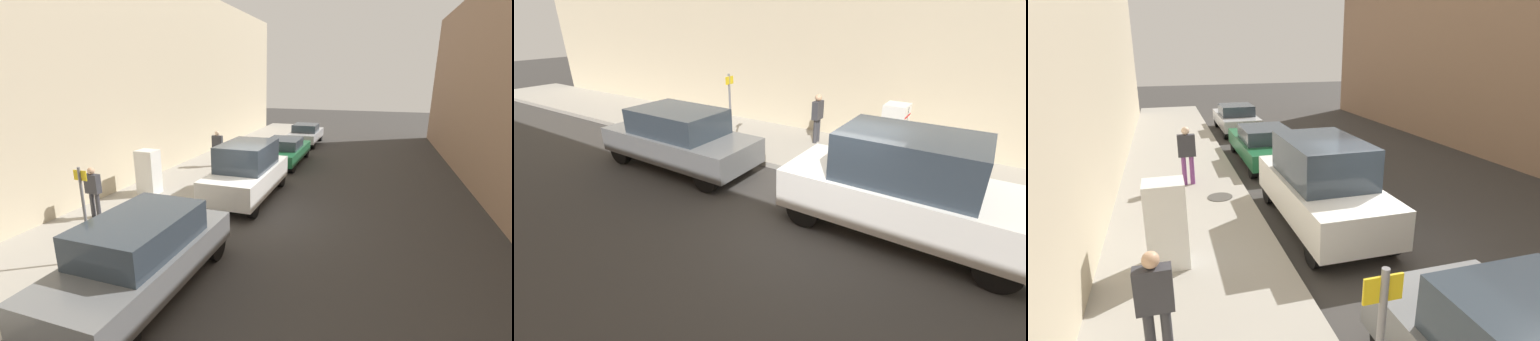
# 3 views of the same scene
# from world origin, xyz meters

# --- Properties ---
(ground_plane) EXTENTS (80.00, 80.00, 0.00)m
(ground_plane) POSITION_xyz_m (0.00, 0.00, 0.00)
(ground_plane) COLOR #383533
(sidewalk_slab) EXTENTS (3.64, 44.00, 0.17)m
(sidewalk_slab) POSITION_xyz_m (-4.01, 0.00, 0.08)
(sidewalk_slab) COLOR #9E998E
(sidewalk_slab) RESTS_ON ground
(building_facade_near) EXTENTS (1.80, 39.60, 9.00)m
(building_facade_near) POSITION_xyz_m (-6.73, 0.00, 4.50)
(building_facade_near) COLOR beige
(building_facade_near) RESTS_ON ground
(discarded_refrigerator) EXTENTS (0.75, 0.65, 1.70)m
(discarded_refrigerator) POSITION_xyz_m (-4.47, 0.23, 1.02)
(discarded_refrigerator) COLOR white
(discarded_refrigerator) RESTS_ON sidewalk_slab
(manhole_cover) EXTENTS (0.70, 0.70, 0.02)m
(manhole_cover) POSITION_xyz_m (-3.04, 3.56, 0.17)
(manhole_cover) COLOR #47443F
(manhole_cover) RESTS_ON sidewalk_slab
(street_sign_post) EXTENTS (0.36, 0.07, 2.38)m
(street_sign_post) POSITION_xyz_m (-2.75, -4.57, 1.51)
(street_sign_post) COLOR slate
(street_sign_post) RESTS_ON sidewalk_slab
(pedestrian_walking_far) EXTENTS (0.52, 0.24, 1.79)m
(pedestrian_walking_far) POSITION_xyz_m (-3.79, 4.96, 1.22)
(pedestrian_walking_far) COLOR #7A3D7F
(pedestrian_walking_far) RESTS_ON sidewalk_slab
(pedestrian_standing_near) EXTENTS (0.48, 0.22, 1.66)m
(pedestrian_standing_near) POSITION_xyz_m (-4.65, -2.36, 1.12)
(pedestrian_standing_near) COLOR #333338
(pedestrian_standing_near) RESTS_ON sidewalk_slab
(parked_suv_gray) EXTENTS (1.94, 4.76, 1.77)m
(parked_suv_gray) POSITION_xyz_m (-0.86, -4.98, 0.92)
(parked_suv_gray) COLOR slate
(parked_suv_gray) RESTS_ON ground
(parked_van_white) EXTENTS (1.96, 4.80, 2.17)m
(parked_van_white) POSITION_xyz_m (-0.86, 1.40, 1.08)
(parked_van_white) COLOR silver
(parked_van_white) RESTS_ON ground
(parked_sedan_green) EXTENTS (1.89, 4.77, 1.39)m
(parked_sedan_green) POSITION_xyz_m (-0.86, 7.21, 0.73)
(parked_sedan_green) COLOR #1E6038
(parked_sedan_green) RESTS_ON ground
(parked_sedan_silver) EXTENTS (1.81, 4.35, 1.42)m
(parked_sedan_silver) POSITION_xyz_m (-0.86, 13.11, 0.74)
(parked_sedan_silver) COLOR silver
(parked_sedan_silver) RESTS_ON ground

